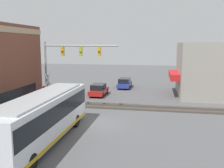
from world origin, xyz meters
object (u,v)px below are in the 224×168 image
Objects in this scene: parked_car_blue at (125,83)px; crossing_signal at (48,87)px; parked_car_red at (99,90)px; city_bus at (43,116)px.

crossing_signal is at bearing 157.03° from parked_car_blue.
crossing_signal reaches higher than parked_car_red.
parked_car_red is at bearing 157.65° from parked_car_blue.
crossing_signal is at bearing 22.48° from city_bus.
parked_car_blue is at bearing -22.35° from parked_car_red.
crossing_signal is 8.72m from parked_car_red.
crossing_signal is (8.26, 3.42, 0.46)m from city_bus.
city_bus is at bearing -157.52° from crossing_signal.
parked_car_blue is at bearing -6.61° from city_bus.
city_bus is at bearing 173.39° from parked_car_blue.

